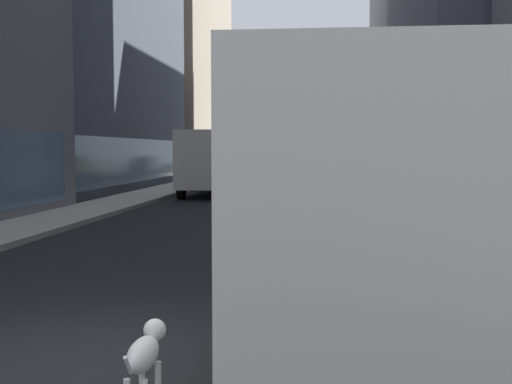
# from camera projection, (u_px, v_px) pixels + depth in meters

# --- Properties ---
(ground_plane) EXTENTS (120.00, 120.00, 0.00)m
(ground_plane) POSITION_uv_depth(u_px,v_px,m) (284.00, 183.00, 41.07)
(ground_plane) COLOR black
(sidewalk_left) EXTENTS (2.40, 110.00, 0.15)m
(sidewalk_left) POSITION_uv_depth(u_px,v_px,m) (198.00, 182.00, 41.64)
(sidewalk_left) COLOR #ADA89E
(sidewalk_left) RESTS_ON ground
(sidewalk_right) EXTENTS (2.40, 110.00, 0.15)m
(sidewalk_right) POSITION_uv_depth(u_px,v_px,m) (372.00, 182.00, 40.49)
(sidewalk_right) COLOR #9E9991
(sidewalk_right) RESTS_ON ground
(building_left_far) EXTENTS (8.96, 21.29, 26.55)m
(building_left_far) POSITION_uv_depth(u_px,v_px,m) (168.00, 32.00, 58.89)
(building_left_far) COLOR #A0937F
(building_left_far) RESTS_ON ground
(building_right_far) EXTENTS (11.06, 16.21, 21.16)m
(building_right_far) POSITION_uv_depth(u_px,v_px,m) (458.00, 30.00, 43.94)
(building_right_far) COLOR slate
(building_right_far) RESTS_ON ground
(transit_bus) EXTENTS (2.78, 11.53, 3.05)m
(transit_bus) POSITION_uv_depth(u_px,v_px,m) (350.00, 175.00, 10.15)
(transit_bus) COLOR silver
(transit_bus) RESTS_ON ground
(car_yellow_taxi) EXTENTS (1.74, 4.49, 1.62)m
(car_yellow_taxi) POSITION_uv_depth(u_px,v_px,m) (326.00, 166.00, 51.34)
(car_yellow_taxi) COLOR yellow
(car_yellow_taxi) RESTS_ON ground
(car_white_van) EXTENTS (1.77, 4.48, 1.62)m
(car_white_van) POSITION_uv_depth(u_px,v_px,m) (297.00, 177.00, 31.16)
(car_white_van) COLOR silver
(car_white_van) RESTS_ON ground
(car_grey_wagon) EXTENTS (1.83, 4.21, 1.62)m
(car_grey_wagon) POSITION_uv_depth(u_px,v_px,m) (259.00, 166.00, 53.27)
(car_grey_wagon) COLOR slate
(car_grey_wagon) RESTS_ON ground
(box_truck) EXTENTS (2.30, 7.50, 3.05)m
(box_truck) POSITION_uv_depth(u_px,v_px,m) (213.00, 161.00, 30.30)
(box_truck) COLOR #A51919
(box_truck) RESTS_ON ground
(dalmatian_dog) EXTENTS (0.22, 0.96, 0.72)m
(dalmatian_dog) POSITION_uv_depth(u_px,v_px,m) (145.00, 354.00, 5.18)
(dalmatian_dog) COLOR white
(dalmatian_dog) RESTS_ON ground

